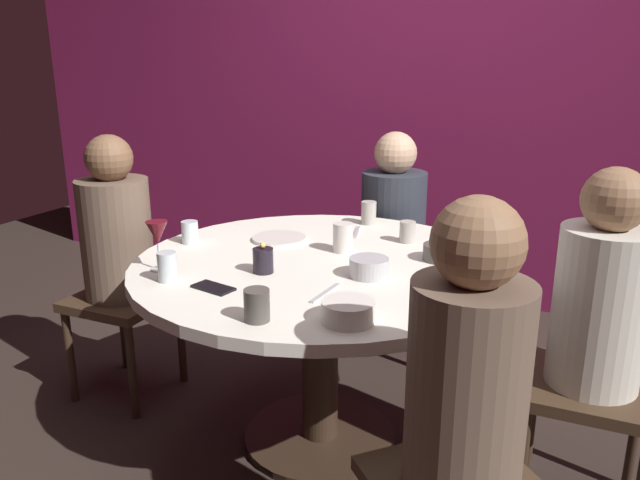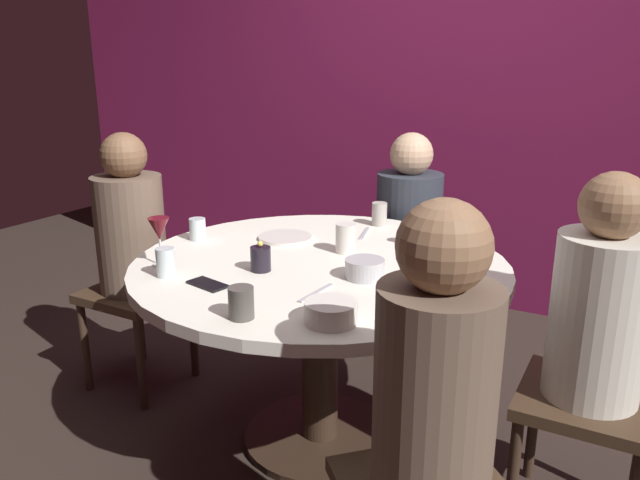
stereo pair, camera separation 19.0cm
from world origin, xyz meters
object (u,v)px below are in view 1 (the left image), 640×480
at_px(cup_center_front, 257,305).
at_px(bowl_serving_large, 369,267).
at_px(dining_table, 320,299).
at_px(seated_diner_back, 393,217).
at_px(bowl_salad_center, 439,252).
at_px(candle_holder, 263,260).
at_px(dinner_plate, 279,239).
at_px(wine_glass, 157,235).
at_px(cup_beside_wine, 190,232).
at_px(cup_by_left_diner, 343,238).
at_px(cup_by_right_diner, 407,232).
at_px(cup_near_candle, 369,213).
at_px(seated_diner_left, 117,240).
at_px(seated_diner_right, 600,310).
at_px(bowl_small_white, 348,311).
at_px(cup_far_edge, 167,267).
at_px(cell_phone, 213,288).
at_px(seated_diner_front_right, 467,388).

bearing_deg(cup_center_front, bowl_serving_large, 70.43).
relative_size(dining_table, seated_diner_back, 1.22).
distance_m(seated_diner_back, bowl_salad_center, 0.83).
relative_size(candle_holder, dinner_plate, 0.49).
distance_m(wine_glass, cup_beside_wine, 0.34).
relative_size(cup_by_left_diner, cup_by_right_diner, 1.30).
bearing_deg(dining_table, bowl_serving_large, -21.22).
distance_m(bowl_serving_large, cup_by_right_diner, 0.44).
relative_size(bowl_salad_center, cup_near_candle, 1.18).
bearing_deg(cup_beside_wine, seated_diner_left, -179.83).
height_order(cup_by_left_diner, cup_by_right_diner, cup_by_left_diner).
bearing_deg(cup_by_left_diner, cup_near_candle, 96.07).
bearing_deg(bowl_serving_large, wine_glass, -161.52).
xyz_separation_m(seated_diner_right, cup_center_front, (-0.89, -0.56, 0.08)).
xyz_separation_m(bowl_serving_large, bowl_small_white, (0.07, -0.38, -0.00)).
xyz_separation_m(cup_by_left_diner, cup_far_edge, (-0.42, -0.53, -0.01)).
relative_size(dining_table, cup_center_front, 14.73).
bearing_deg(seated_diner_right, cup_near_candle, -30.60).
xyz_separation_m(dining_table, cup_far_edge, (-0.38, -0.40, 0.20)).
bearing_deg(bowl_serving_large, candle_holder, -162.82).
distance_m(dining_table, candle_holder, 0.30).
height_order(seated_diner_back, dinner_plate, seated_diner_back).
xyz_separation_m(dinner_plate, cup_beside_wine, (-0.31, -0.18, 0.04)).
relative_size(wine_glass, cell_phone, 1.26).
bearing_deg(seated_diner_front_right, cup_beside_wine, 16.69).
bearing_deg(bowl_small_white, cup_beside_wine, 151.64).
height_order(candle_holder, wine_glass, wine_glass).
relative_size(wine_glass, cup_center_front, 1.88).
bearing_deg(dining_table, bowl_salad_center, 24.77).
relative_size(bowl_salad_center, bowl_small_white, 0.79).
distance_m(seated_diner_front_right, cup_near_candle, 1.40).
height_order(seated_diner_left, candle_holder, seated_diner_left).
height_order(seated_diner_front_right, cup_beside_wine, seated_diner_front_right).
bearing_deg(bowl_serving_large, bowl_salad_center, 56.27).
xyz_separation_m(seated_diner_front_right, cup_beside_wine, (-1.23, 0.66, 0.06)).
bearing_deg(candle_holder, cup_by_left_diner, 63.45).
height_order(cup_by_right_diner, cup_center_front, cup_center_front).
xyz_separation_m(bowl_serving_large, cup_far_edge, (-0.60, -0.31, 0.02)).
height_order(seated_diner_left, seated_diner_right, seated_diner_left).
xyz_separation_m(seated_diner_left, cup_by_left_diner, (0.98, 0.14, 0.09)).
height_order(seated_diner_right, cup_beside_wine, seated_diner_right).
bearing_deg(wine_glass, seated_diner_back, 68.88).
height_order(dining_table, bowl_small_white, bowl_small_white).
distance_m(seated_diner_right, cup_center_front, 1.06).
bearing_deg(seated_diner_left, seated_diner_back, 43.86).
bearing_deg(seated_diner_front_right, bowl_serving_large, -7.48).
xyz_separation_m(seated_diner_front_right, cup_near_candle, (-0.67, 1.23, 0.07)).
bearing_deg(seated_diner_right, bowl_salad_center, -18.54).
bearing_deg(bowl_small_white, cup_near_candle, 106.23).
distance_m(cell_phone, bowl_serving_large, 0.52).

